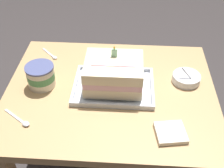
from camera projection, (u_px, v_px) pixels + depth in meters
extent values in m
cube|color=tan|center=(110.00, 93.00, 1.32)|extent=(0.93, 0.76, 0.04)
cube|color=tan|center=(49.00, 102.00, 1.83)|extent=(0.06, 0.06, 0.72)
cube|color=tan|center=(181.00, 108.00, 1.79)|extent=(0.06, 0.06, 0.72)
cube|color=silver|center=(114.00, 88.00, 1.32)|extent=(0.35, 0.26, 0.01)
cube|color=silver|center=(112.00, 105.00, 1.21)|extent=(0.35, 0.01, 0.02)
cube|color=silver|center=(115.00, 69.00, 1.41)|extent=(0.35, 0.01, 0.02)
cube|color=silver|center=(75.00, 84.00, 1.32)|extent=(0.01, 0.24, 0.02)
cube|color=silver|center=(152.00, 87.00, 1.30)|extent=(0.01, 0.24, 0.02)
cube|color=beige|center=(114.00, 80.00, 1.29)|extent=(0.24, 0.20, 0.05)
cube|color=beige|center=(114.00, 73.00, 1.27)|extent=(0.24, 0.20, 0.03)
cube|color=beige|center=(114.00, 66.00, 1.24)|extent=(0.24, 0.20, 0.05)
cube|color=beige|center=(113.00, 64.00, 1.22)|extent=(0.18, 0.04, 0.00)
cube|color=#99DB9E|center=(114.00, 53.00, 1.25)|extent=(0.02, 0.01, 0.04)
ellipsoid|color=yellow|center=(114.00, 48.00, 1.23)|extent=(0.01, 0.01, 0.01)
cylinder|color=white|center=(186.00, 79.00, 1.35)|extent=(0.13, 0.13, 0.02)
cylinder|color=white|center=(186.00, 77.00, 1.34)|extent=(0.13, 0.13, 0.02)
cylinder|color=silver|center=(187.00, 74.00, 1.31)|extent=(0.06, 0.02, 0.06)
cylinder|color=silver|center=(41.00, 77.00, 1.31)|extent=(0.12, 0.12, 0.09)
cylinder|color=#4C935B|center=(41.00, 76.00, 1.31)|extent=(0.12, 0.12, 0.03)
cylinder|color=#4C5585|center=(39.00, 67.00, 1.28)|extent=(0.13, 0.13, 0.01)
ellipsoid|color=silver|center=(26.00, 124.00, 1.15)|extent=(0.04, 0.04, 0.01)
cube|color=silver|center=(14.00, 116.00, 1.19)|extent=(0.10, 0.07, 0.00)
ellipsoid|color=silver|center=(55.00, 58.00, 1.50)|extent=(0.03, 0.04, 0.01)
cube|color=silver|center=(48.00, 53.00, 1.54)|extent=(0.08, 0.08, 0.00)
cube|color=silver|center=(171.00, 133.00, 1.11)|extent=(0.13, 0.12, 0.02)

